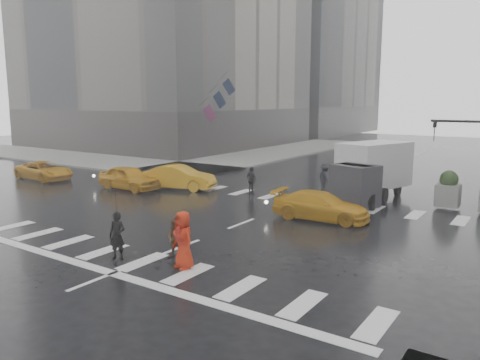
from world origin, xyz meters
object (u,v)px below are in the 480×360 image
Objects in this scene: pedestrian_orange at (183,240)px; taxi_front at (129,178)px; pedestrian_brown at (176,238)px; taxi_mid at (179,177)px; box_truck at (369,170)px.

taxi_front is at bearing 162.31° from pedestrian_orange.
pedestrian_orange is 14.54m from taxi_front.
pedestrian_brown is at bearing 162.44° from pedestrian_orange.
taxi_mid is at bearing 113.35° from pedestrian_brown.
box_truck reaches higher than taxi_mid.
pedestrian_orange reaches higher than taxi_front.
pedestrian_orange is at bearing -53.47° from pedestrian_brown.
taxi_mid is 0.77× the size of box_truck.
box_truck reaches higher than taxi_front.
box_truck is (13.21, 5.13, 0.94)m from taxi_front.
taxi_mid is at bearing 150.23° from pedestrian_orange.
box_truck reaches higher than pedestrian_orange.
pedestrian_orange is 0.42× the size of taxi_mid.
box_truck is (10.71, 3.36, 0.92)m from taxi_mid.
taxi_mid is (-9.25, 10.31, -0.21)m from pedestrian_orange.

